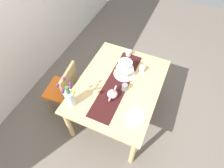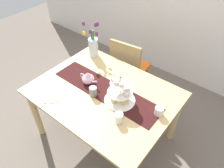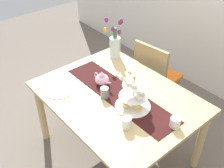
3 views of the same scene
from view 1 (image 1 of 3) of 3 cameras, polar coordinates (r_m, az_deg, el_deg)
The scene contains 14 objects.
ground_plane at distance 3.13m, azimuth 1.68°, elevation -8.38°, with size 8.00×8.00×0.00m, color #6B6056.
room_wall_rear at distance 2.97m, azimuth -29.57°, elevation 16.89°, with size 6.00×0.08×2.60m, color silver.
dining_table at distance 2.60m, azimuth 2.01°, elevation -1.46°, with size 1.41×1.07×0.74m.
chair_left at distance 2.85m, azimuth -14.15°, elevation -1.28°, with size 0.47×0.47×0.91m.
table_runner at distance 2.52m, azimuth 1.55°, elevation 0.13°, with size 1.20×0.30×0.00m, color black.
tiered_cake_stand at distance 2.56m, azimuth 3.76°, elevation 4.59°, with size 0.30×0.30×0.30m.
teapot at distance 2.35m, azimuth 0.10°, elevation -2.98°, with size 0.24×0.13×0.14m.
tulip_vase at distance 2.27m, azimuth -12.67°, elevation -3.78°, with size 0.20×0.23×0.44m.
cream_jug at distance 2.87m, azimuth 4.99°, elevation 9.34°, with size 0.08×0.08×0.09m, color white.
dinner_plate_left at distance 2.26m, azimuth 7.04°, elevation -9.91°, with size 0.23×0.23×0.01m, color white.
fork_left at distance 2.20m, azimuth 5.74°, elevation -13.02°, with size 0.02×0.15×0.01m, color silver.
knife_left at distance 2.33m, azimuth 8.23°, elevation -7.02°, with size 0.01×0.17×0.01m, color silver.
mug_grey at distance 2.42m, azimuth 3.85°, elevation -0.96°, with size 0.08×0.08×0.10m, color slate.
mug_white_text at distance 2.66m, azimuth 9.07°, elevation 4.49°, with size 0.08×0.08×0.10m, color white.
Camera 1 is at (-1.44, -0.54, 2.73)m, focal length 30.27 mm.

